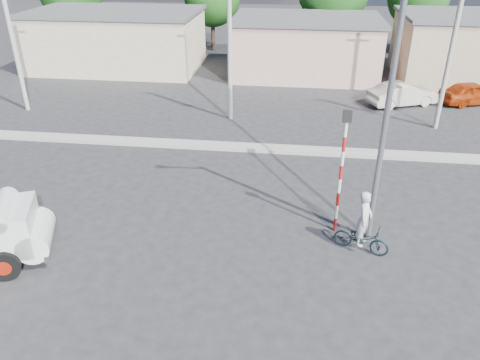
# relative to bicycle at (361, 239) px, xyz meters

# --- Properties ---
(ground_plane) EXTENTS (120.00, 120.00, 0.00)m
(ground_plane) POSITION_rel_bicycle_xyz_m (-3.95, -0.40, -0.47)
(ground_plane) COLOR #27272A
(ground_plane) RESTS_ON ground
(median) EXTENTS (40.00, 0.80, 0.16)m
(median) POSITION_rel_bicycle_xyz_m (-3.95, 7.60, -0.39)
(median) COLOR #99968E
(median) RESTS_ON ground
(bicycle) EXTENTS (1.88, 1.19, 0.93)m
(bicycle) POSITION_rel_bicycle_xyz_m (0.00, 0.00, 0.00)
(bicycle) COLOR black
(bicycle) RESTS_ON ground
(cyclist) EXTENTS (0.65, 0.79, 1.87)m
(cyclist) POSITION_rel_bicycle_xyz_m (-0.00, 0.00, 0.47)
(cyclist) COLOR silver
(cyclist) RESTS_ON ground
(car_cream) EXTENTS (4.40, 3.00, 1.37)m
(car_cream) POSITION_rel_bicycle_xyz_m (3.88, 15.17, 0.22)
(car_cream) COLOR beige
(car_cream) RESTS_ON ground
(car_red) EXTENTS (4.24, 2.80, 1.34)m
(car_red) POSITION_rel_bicycle_xyz_m (8.09, 15.99, 0.20)
(car_red) COLOR #A63209
(car_red) RESTS_ON ground
(traffic_pole) EXTENTS (0.28, 0.18, 4.36)m
(traffic_pole) POSITION_rel_bicycle_xyz_m (-0.75, 1.10, 2.13)
(traffic_pole) COLOR red
(traffic_pole) RESTS_ON ground
(streetlight) EXTENTS (2.34, 0.22, 9.00)m
(streetlight) POSITION_rel_bicycle_xyz_m (0.19, 0.80, 4.50)
(streetlight) COLOR slate
(streetlight) RESTS_ON ground
(building_row) EXTENTS (37.80, 7.30, 4.44)m
(building_row) POSITION_rel_bicycle_xyz_m (-2.85, 21.60, 1.67)
(building_row) COLOR beige
(building_row) RESTS_ON ground
(utility_poles) EXTENTS (35.40, 0.24, 8.00)m
(utility_poles) POSITION_rel_bicycle_xyz_m (-0.70, 11.60, 3.60)
(utility_poles) COLOR #99968E
(utility_poles) RESTS_ON ground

